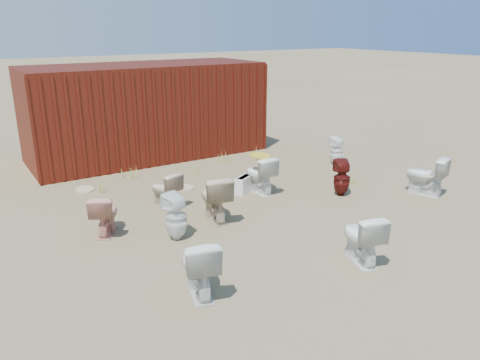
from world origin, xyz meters
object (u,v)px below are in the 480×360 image
toilet_back_beige_left (165,189)px  toilet_back_e (337,151)px  toilet_front_pink (105,214)px  toilet_front_maroon (342,178)px  toilet_front_a (199,265)px  toilet_back_a (176,217)px  loose_tank (244,184)px  toilet_back_yellowlid (260,174)px  toilet_back_beige_right (215,197)px  toilet_front_c (362,237)px  toilet_front_e (426,176)px  shipping_container (146,111)px

toilet_back_beige_left → toilet_back_e: size_ratio=0.97×
toilet_front_pink → toilet_front_maroon: size_ratio=0.95×
toilet_front_a → toilet_back_e: bearing=-133.6°
toilet_back_a → loose_tank: toilet_back_a is taller
toilet_front_maroon → toilet_back_yellowlid: toilet_back_yellowlid is taller
toilet_front_a → toilet_front_pink: bearing=-64.6°
toilet_back_a → toilet_back_beige_left: (0.45, 1.44, -0.04)m
toilet_back_yellowlid → loose_tank: toilet_back_yellowlid is taller
toilet_back_a → toilet_back_yellowlid: bearing=-168.7°
toilet_back_e → loose_tank: bearing=12.3°
toilet_front_maroon → toilet_back_beige_right: size_ratio=0.87×
toilet_front_a → toilet_front_pink: 2.53m
toilet_front_c → toilet_back_yellowlid: 3.32m
toilet_front_e → toilet_back_a: (-5.24, 0.81, -0.01)m
toilet_front_maroon → toilet_back_a: toilet_back_a is taller
toilet_back_e → toilet_back_beige_left: bearing=7.4°
shipping_container → toilet_back_beige_left: bearing=-107.4°
toilet_front_pink → toilet_front_maroon: 4.72m
toilet_back_beige_left → toilet_front_a: bearing=57.4°
toilet_back_e → toilet_front_c: bearing=53.6°
toilet_front_maroon → toilet_back_a: 3.76m
toilet_back_a → toilet_back_beige_right: 0.99m
toilet_front_a → toilet_front_pink: (-0.44, 2.49, -0.05)m
toilet_front_pink → toilet_front_c: bearing=163.9°
toilet_back_a → shipping_container: bearing=-120.8°
toilet_front_a → shipping_container: bearing=-91.6°
toilet_back_beige_left → toilet_back_yellowlid: size_ratio=0.88×
toilet_front_pink → toilet_front_e: 6.35m
toilet_front_a → toilet_front_pink: toilet_front_a is taller
shipping_container → toilet_front_pink: size_ratio=8.47×
toilet_back_a → toilet_back_yellowlid: (2.43, 1.12, 0.00)m
toilet_front_a → toilet_front_maroon: bearing=-142.3°
toilet_front_e → toilet_back_a: 5.30m
shipping_container → toilet_front_a: size_ratio=7.39×
toilet_front_pink → shipping_container: bearing=-89.7°
shipping_container → toilet_front_c: bearing=-87.5°
toilet_front_maroon → toilet_back_beige_left: bearing=4.4°
toilet_front_maroon → toilet_front_e: size_ratio=0.91×
toilet_front_pink → toilet_back_a: (0.90, -0.84, 0.04)m
toilet_back_beige_right → loose_tank: bearing=-129.9°
toilet_back_beige_left → toilet_back_a: bearing=56.4°
shipping_container → toilet_back_yellowlid: size_ratio=7.58×
toilet_front_e → toilet_front_maroon: bearing=-48.5°
toilet_front_c → loose_tank: toilet_front_c is taller
toilet_front_pink → toilet_front_c: size_ratio=0.91×
toilet_front_e → toilet_front_c: bearing=4.9°
toilet_front_maroon → shipping_container: bearing=-40.9°
toilet_front_a → toilet_back_beige_left: bearing=-91.0°
toilet_front_c → loose_tank: 3.47m
shipping_container → toilet_front_maroon: (2.12, -5.15, -0.83)m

